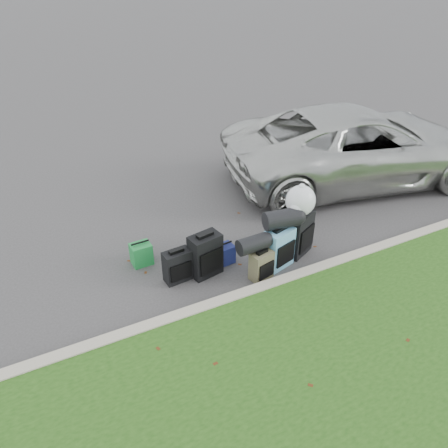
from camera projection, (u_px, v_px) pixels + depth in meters
name	position (u px, v px, depth m)	size (l,w,h in m)	color
ground	(235.00, 256.00, 7.24)	(120.00, 120.00, 0.00)	#383535
curb	(267.00, 288.00, 6.44)	(120.00, 0.18, 0.15)	#9E937F
suv	(358.00, 145.00, 9.32)	(2.63, 5.72, 1.59)	#B7B7B2
suitcase_small_black	(177.00, 266.00, 6.59)	(0.41, 0.23, 0.52)	black
suitcase_large_black_left	(205.00, 255.00, 6.68)	(0.48, 0.29, 0.69)	black
suitcase_olive	(261.00, 265.00, 6.64)	(0.34, 0.21, 0.47)	#47432D
suitcase_teal	(279.00, 248.00, 6.86)	(0.47, 0.28, 0.67)	teal
suitcase_large_black_right	(298.00, 233.00, 7.15)	(0.50, 0.30, 0.75)	black
tote_green	(141.00, 254.00, 6.98)	(0.32, 0.26, 0.36)	#1C7F36
tote_navy	(224.00, 254.00, 7.02)	(0.30, 0.23, 0.32)	navy
duffel_left	(253.00, 244.00, 6.48)	(0.25, 0.25, 0.47)	black
duffel_right	(281.00, 219.00, 6.67)	(0.30, 0.30, 0.53)	black
trash_bag	(301.00, 201.00, 6.81)	(0.48, 0.48, 0.48)	white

